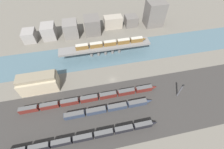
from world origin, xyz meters
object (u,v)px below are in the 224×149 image
Objects in this scene: train_yard_near at (85,137)px; train_yard_far at (91,98)px; warehouse_building at (39,83)px; train_on_bridge at (112,43)px; train_yard_mid at (109,108)px; signal_tower at (180,90)px.

train_yard_near reaches higher than train_yard_far.
warehouse_building reaches higher than train_yard_far.
train_yard_far is (-21.89, -41.21, -8.59)m from train_on_bridge.
signal_tower reaches higher than train_yard_mid.
train_on_bridge is at bearing 66.64° from train_yard_near.
train_yard_near is 1.48× the size of train_yard_mid.
train_on_bridge reaches higher than train_yard_far.
train_on_bridge is 2.34× the size of warehouse_building.
train_yard_near is 6.82× the size of signal_tower.
signal_tower is at bearing 1.23° from train_yard_mid.
warehouse_building is at bearing 164.36° from signal_tower.
train_yard_mid is at bearing -103.42° from train_on_bridge.
train_yard_far is at bearing 136.76° from train_yard_mid.
train_on_bridge is 60.18m from signal_tower.
warehouse_building reaches higher than train_yard_mid.
train_yard_near reaches higher than train_yard_mid.
train_on_bridge is at bearing 76.58° from train_yard_mid.
train_yard_near is at bearing -166.28° from signal_tower.
signal_tower is at bearing 13.72° from train_yard_near.
train_yard_near is at bearing -138.35° from train_yard_mid.
train_yard_mid is 0.62× the size of train_yard_far.
train_on_bridge is at bearing 24.74° from warehouse_building.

